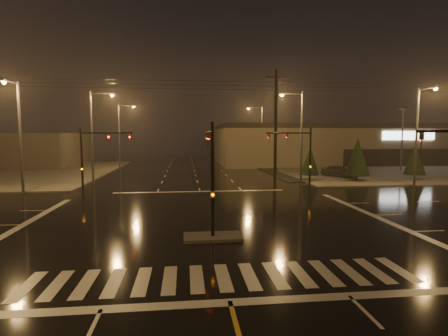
{
  "coord_description": "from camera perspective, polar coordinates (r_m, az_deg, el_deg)",
  "views": [
    {
      "loc": [
        -1.39,
        -21.61,
        5.36
      ],
      "look_at": [
        1.35,
        2.79,
        3.0
      ],
      "focal_mm": 28.0,
      "sensor_mm": 36.0,
      "label": 1
    }
  ],
  "objects": [
    {
      "name": "car_parked",
      "position": [
        45.89,
        18.2,
        -0.53
      ],
      "size": [
        3.83,
        4.85,
        1.55
      ],
      "primitive_type": "imported",
      "rotation": [
        0.0,
        0.0,
        0.52
      ],
      "color": "black",
      "rests_on": "ground"
    },
    {
      "name": "streetlight_2",
      "position": [
        56.47,
        -16.48,
        5.71
      ],
      "size": [
        2.77,
        0.32,
        10.0
      ],
      "color": "#38383A",
      "rests_on": "ground"
    },
    {
      "name": "stop_bar_far",
      "position": [
        33.07,
        -3.92,
        -3.84
      ],
      "size": [
        16.0,
        0.5,
        0.01
      ],
      "primitive_type": "cube",
      "color": "beige",
      "rests_on": "ground"
    },
    {
      "name": "streetlight_5",
      "position": [
        35.9,
        -30.57,
        5.44
      ],
      "size": [
        0.32,
        2.77,
        10.0
      ],
      "color": "#38383A",
      "rests_on": "ground"
    },
    {
      "name": "ground",
      "position": [
        22.31,
        -2.68,
        -8.42
      ],
      "size": [
        140.0,
        140.0,
        0.0
      ],
      "primitive_type": "plane",
      "color": "black",
      "rests_on": "ground"
    },
    {
      "name": "parking_lot",
      "position": [
        61.75,
        29.74,
        -0.18
      ],
      "size": [
        50.0,
        24.0,
        0.08
      ],
      "primitive_type": "cube",
      "color": "black",
      "rests_on": "ground"
    },
    {
      "name": "signal_mast_ne",
      "position": [
        33.6,
        12.53,
        2.68
      ],
      "size": [
        4.84,
        1.86,
        6.0
      ],
      "color": "black",
      "rests_on": "ground"
    },
    {
      "name": "signal_mast_median",
      "position": [
        18.66,
        -2.11,
        0.54
      ],
      "size": [
        0.25,
        4.59,
        6.0
      ],
      "color": "black",
      "rests_on": "ground"
    },
    {
      "name": "median_island",
      "position": [
        18.44,
        -1.85,
        -11.17
      ],
      "size": [
        3.0,
        1.6,
        0.15
      ],
      "primitive_type": "cube",
      "color": "#4B4943",
      "rests_on": "ground"
    },
    {
      "name": "sidewalk_ne",
      "position": [
        60.64,
        24.8,
        -0.04
      ],
      "size": [
        36.0,
        36.0,
        0.12
      ],
      "primitive_type": "cube",
      "color": "#4B4943",
      "rests_on": "ground"
    },
    {
      "name": "conifer_2",
      "position": [
        46.49,
        28.73,
        1.36
      ],
      "size": [
        2.39,
        2.39,
        4.43
      ],
      "color": "black",
      "rests_on": "ground"
    },
    {
      "name": "stop_bar_near",
      "position": [
        11.96,
        1.01,
        -21.09
      ],
      "size": [
        16.0,
        0.5,
        0.01
      ],
      "primitive_type": "cube",
      "color": "beige",
      "rests_on": "ground"
    },
    {
      "name": "streetlight_3",
      "position": [
        39.66,
        12.15,
        6.01
      ],
      "size": [
        2.77,
        0.32,
        10.0
      ],
      "color": "#38383A",
      "rests_on": "ground"
    },
    {
      "name": "streetlight_1",
      "position": [
        40.8,
        -20.4,
        5.77
      ],
      "size": [
        2.77,
        0.32,
        10.0
      ],
      "color": "#38383A",
      "rests_on": "ground"
    },
    {
      "name": "streetlight_6",
      "position": [
        40.28,
        29.24,
        5.42
      ],
      "size": [
        0.32,
        2.77,
        10.0
      ],
      "color": "#38383A",
      "rests_on": "ground"
    },
    {
      "name": "streetlight_4",
      "position": [
        58.97,
        5.94,
        5.89
      ],
      "size": [
        2.77,
        0.32,
        10.0
      ],
      "color": "#38383A",
      "rests_on": "ground"
    },
    {
      "name": "utility_pole_1",
      "position": [
        36.83,
        8.42,
        6.63
      ],
      "size": [
        2.2,
        0.32,
        12.0
      ],
      "color": "black",
      "rests_on": "ground"
    },
    {
      "name": "conifer_0",
      "position": [
        41.61,
        13.85,
        1.17
      ],
      "size": [
        2.11,
        2.11,
        3.99
      ],
      "color": "black",
      "rests_on": "ground"
    },
    {
      "name": "conifer_1",
      "position": [
        42.57,
        20.94,
        1.72
      ],
      "size": [
        2.73,
        2.73,
        4.97
      ],
      "color": "black",
      "rests_on": "ground"
    },
    {
      "name": "crosswalk",
      "position": [
        13.77,
        -0.11,
        -17.39
      ],
      "size": [
        15.0,
        2.6,
        0.01
      ],
      "primitive_type": "cube",
      "color": "beige",
      "rests_on": "ground"
    },
    {
      "name": "signal_mast_nw",
      "position": [
        32.8,
        -20.73,
        2.39
      ],
      "size": [
        4.84,
        1.86,
        6.0
      ],
      "color": "black",
      "rests_on": "ground"
    },
    {
      "name": "retail_building",
      "position": [
        76.78,
        21.94,
        3.96
      ],
      "size": [
        60.2,
        28.3,
        7.2
      ],
      "color": "#716951",
      "rests_on": "ground"
    }
  ]
}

